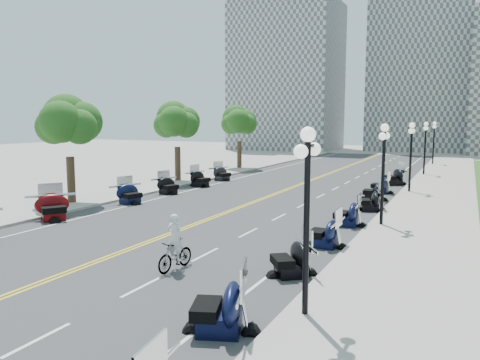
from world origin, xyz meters
The scene contains 50 objects.
ground centered at (0.00, 0.00, 0.00)m, with size 160.00×160.00×0.00m, color gray.
road centered at (0.00, 10.00, 0.00)m, with size 16.00×90.00×0.01m, color #333335.
centerline_yellow_a centered at (-0.12, 10.00, 0.01)m, with size 0.12×90.00×0.00m, color yellow.
centerline_yellow_b centered at (0.12, 10.00, 0.01)m, with size 0.12×90.00×0.00m, color yellow.
edge_line_north centered at (6.40, 10.00, 0.01)m, with size 0.12×90.00×0.00m, color white.
edge_line_south centered at (-6.40, 10.00, 0.01)m, with size 0.12×90.00×0.00m, color white.
lane_dash_3 centered at (3.20, -12.00, 0.01)m, with size 0.12×2.00×0.00m, color white.
lane_dash_4 centered at (3.20, -8.00, 0.01)m, with size 0.12×2.00×0.00m, color white.
lane_dash_5 centered at (3.20, -4.00, 0.01)m, with size 0.12×2.00×0.00m, color white.
lane_dash_6 centered at (3.20, 0.00, 0.01)m, with size 0.12×2.00×0.00m, color white.
lane_dash_7 centered at (3.20, 4.00, 0.01)m, with size 0.12×2.00×0.00m, color white.
lane_dash_8 centered at (3.20, 8.00, 0.01)m, with size 0.12×2.00×0.00m, color white.
lane_dash_9 centered at (3.20, 12.00, 0.01)m, with size 0.12×2.00×0.00m, color white.
lane_dash_10 centered at (3.20, 16.00, 0.01)m, with size 0.12×2.00×0.00m, color white.
lane_dash_11 centered at (3.20, 20.00, 0.01)m, with size 0.12×2.00×0.00m, color white.
lane_dash_12 centered at (3.20, 24.00, 0.01)m, with size 0.12×2.00×0.00m, color white.
lane_dash_13 centered at (3.20, 28.00, 0.01)m, with size 0.12×2.00×0.00m, color white.
lane_dash_14 centered at (3.20, 32.00, 0.01)m, with size 0.12×2.00×0.00m, color white.
lane_dash_15 centered at (3.20, 36.00, 0.01)m, with size 0.12×2.00×0.00m, color white.
lane_dash_16 centered at (3.20, 40.00, 0.01)m, with size 0.12×2.00×0.00m, color white.
lane_dash_17 centered at (3.20, 44.00, 0.01)m, with size 0.12×2.00×0.00m, color white.
lane_dash_18 centered at (3.20, 48.00, 0.01)m, with size 0.12×2.00×0.00m, color white.
lane_dash_19 centered at (3.20, 52.00, 0.01)m, with size 0.12×2.00×0.00m, color white.
sidewalk_north centered at (10.50, 10.00, 0.07)m, with size 5.00×90.00×0.15m, color #9E9991.
sidewalk_south centered at (-10.50, 10.00, 0.07)m, with size 5.00×90.00×0.15m, color #9E9991.
distant_block_a centered at (-18.00, 62.00, 13.00)m, with size 18.00×14.00×26.00m, color gray.
distant_block_b centered at (4.00, 68.00, 15.00)m, with size 16.00×12.00×30.00m, color gray.
street_lamp_1 centered at (8.60, -8.00, 2.60)m, with size 0.50×1.20×4.90m, color black, non-canonical shape.
street_lamp_2 centered at (8.60, 4.00, 2.60)m, with size 0.50×1.20×4.90m, color black, non-canonical shape.
street_lamp_3 centered at (8.60, 16.00, 2.60)m, with size 0.50×1.20×4.90m, color black, non-canonical shape.
street_lamp_4 centered at (8.60, 28.00, 2.60)m, with size 0.50×1.20×4.90m, color black, non-canonical shape.
street_lamp_5 centered at (8.60, 40.00, 2.60)m, with size 0.50×1.20×4.90m, color black, non-canonical shape.
tree_2 centered at (-10.00, 2.00, 4.75)m, with size 4.80×4.80×9.20m, color #235619, non-canonical shape.
tree_3 centered at (-10.00, 14.00, 4.75)m, with size 4.80×4.80×9.20m, color #235619, non-canonical shape.
tree_4 centered at (-10.00, 26.00, 4.75)m, with size 4.80×4.80×9.20m, color #235619, non-canonical shape.
motorcycle_n_3 centered at (6.93, -9.69, 0.73)m, with size 2.09×2.09×1.47m, color black, non-canonical shape.
motorcycle_n_4 centered at (7.08, -4.89, 0.67)m, with size 1.92×1.92×1.34m, color black, non-canonical shape.
motorcycle_n_5 centered at (7.10, -0.78, 0.68)m, with size 1.93×1.93×1.35m, color black, non-canonical shape.
motorcycle_n_6 centered at (7.01, 3.54, 0.69)m, with size 1.98×1.98×1.39m, color black, non-canonical shape.
motorcycle_n_7 centered at (7.30, 8.02, 0.67)m, with size 1.91×1.91×1.34m, color black, non-canonical shape.
motorcycle_n_8 centered at (6.81, 11.81, 0.69)m, with size 1.97×1.97×1.38m, color black, non-canonical shape.
motorcycle_n_9 centered at (6.70, 15.18, 0.68)m, with size 1.93×1.93×1.35m, color black, non-canonical shape.
motorcycle_n_10 centered at (6.97, 20.05, 0.77)m, with size 2.21×2.21×1.54m, color black, non-canonical shape.
motorcycle_s_5 centered at (-7.26, -1.98, 0.77)m, with size 2.21×2.21×1.55m, color #590A0C, non-canonical shape.
motorcycle_s_6 centered at (-6.81, 3.74, 0.70)m, with size 1.99×1.99×1.40m, color black, non-canonical shape.
motorcycle_s_7 centered at (-6.90, 8.08, 0.67)m, with size 1.91×1.91×1.34m, color black, non-canonical shape.
motorcycle_s_8 centered at (-6.75, 12.28, 0.71)m, with size 2.01×2.01×1.41m, color black, non-canonical shape.
motorcycle_s_9 centered at (-6.99, 16.43, 0.68)m, with size 1.93×1.93×1.35m, color black, non-canonical shape.
bicycle centered at (3.21, -6.09, 0.54)m, with size 0.51×1.80×1.08m, color #A51414.
cyclist_rider centered at (3.21, -6.09, 1.92)m, with size 0.61×0.40×1.68m, color white.
Camera 1 is at (12.27, -19.45, 5.26)m, focal length 35.00 mm.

